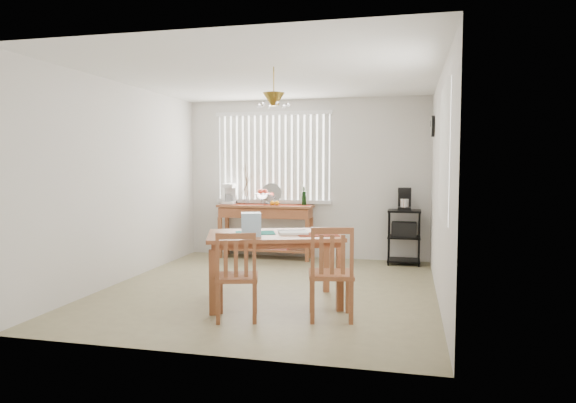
% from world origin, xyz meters
% --- Properties ---
extents(ground, '(4.00, 4.50, 0.01)m').
position_xyz_m(ground, '(0.00, 0.00, -0.01)').
color(ground, gray).
extents(room_shell, '(4.20, 4.70, 2.70)m').
position_xyz_m(room_shell, '(0.00, 0.01, 1.69)').
color(room_shell, silver).
rests_on(room_shell, ground).
extents(sideboard, '(1.56, 0.44, 0.88)m').
position_xyz_m(sideboard, '(-0.61, 2.01, 0.66)').
color(sideboard, '#985733').
rests_on(sideboard, ground).
extents(sideboard_items, '(1.48, 0.37, 0.67)m').
position_xyz_m(sideboard_items, '(-0.89, 2.03, 1.01)').
color(sideboard_items, maroon).
rests_on(sideboard_items, sideboard).
extents(wire_cart, '(0.49, 0.40, 0.84)m').
position_xyz_m(wire_cart, '(1.60, 2.00, 0.51)').
color(wire_cart, black).
rests_on(wire_cart, ground).
extents(cart_items, '(0.20, 0.24, 0.35)m').
position_xyz_m(cart_items, '(1.60, 2.01, 1.00)').
color(cart_items, black).
rests_on(cart_items, wire_cart).
extents(dining_table, '(1.68, 1.36, 0.78)m').
position_xyz_m(dining_table, '(0.21, -0.58, 0.69)').
color(dining_table, '#985733').
rests_on(dining_table, ground).
extents(table_items, '(1.22, 0.59, 0.25)m').
position_xyz_m(table_items, '(0.12, -0.75, 0.87)').
color(table_items, '#147367').
rests_on(table_items, dining_table).
extents(chair_left, '(0.51, 0.51, 0.89)m').
position_xyz_m(chair_left, '(0.02, -1.30, 0.44)').
color(chair_left, '#985733').
rests_on(chair_left, ground).
extents(chair_right, '(0.52, 0.52, 0.94)m').
position_xyz_m(chair_right, '(0.92, -1.07, 0.46)').
color(chair_right, '#985733').
rests_on(chair_right, ground).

